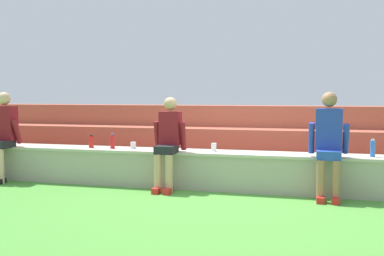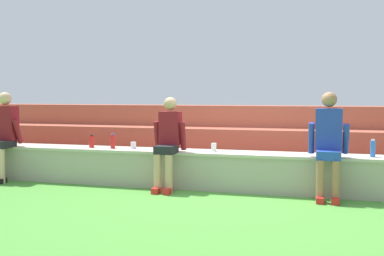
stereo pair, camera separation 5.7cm
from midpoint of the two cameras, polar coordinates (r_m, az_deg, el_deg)
The scene contains 11 objects.
ground_plane at distance 6.64m, azimuth 5.18°, elevation -8.05°, with size 80.00×80.00×0.00m, color #4C9338.
stone_seating_wall at distance 6.84m, azimuth 5.58°, elevation -5.18°, with size 9.88×0.56×0.56m.
brick_bleachers at distance 8.47m, azimuth 7.54°, elevation -2.23°, with size 13.08×1.86×1.19m.
person_left_of_center at distance 8.04m, azimuth -22.22°, elevation -0.59°, with size 0.55×0.52×1.44m.
person_center at distance 6.74m, azimuth -2.76°, elevation -1.61°, with size 0.49×0.59×1.36m.
person_right_of_center at distance 6.39m, azimuth 16.82°, elevation -1.68°, with size 0.53×0.53×1.44m.
water_bottle_mid_right at distance 6.72m, azimuth 21.74°, elevation -2.38°, with size 0.07×0.07×0.24m.
water_bottle_mid_left at distance 7.33m, azimuth -9.58°, elevation -1.65°, with size 0.07×0.07×0.24m.
water_bottle_center_gap at distance 7.52m, azimuth -12.14°, elevation -1.65°, with size 0.08×0.08×0.21m.
plastic_cup_right_end at distance 6.89m, azimuth 2.96°, elevation -2.39°, with size 0.08×0.08×0.12m, color white.
plastic_cup_middle at distance 7.25m, azimuth -7.06°, elevation -2.15°, with size 0.08×0.08×0.11m, color white.
Camera 2 is at (1.17, -6.38, 1.40)m, focal length 43.01 mm.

